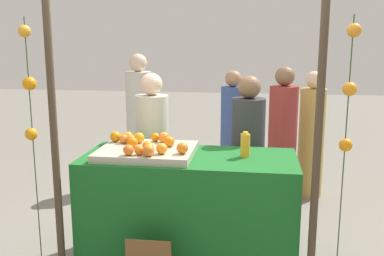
# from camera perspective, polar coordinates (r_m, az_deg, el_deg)

# --- Properties ---
(stall_counter) EXTENTS (1.72, 0.77, 0.94)m
(stall_counter) POSITION_cam_1_polar(r_m,az_deg,el_deg) (3.73, -0.34, -10.58)
(stall_counter) COLOR #196023
(stall_counter) RESTS_ON ground_plane
(orange_tray) EXTENTS (0.76, 0.64, 0.06)m
(orange_tray) POSITION_cam_1_polar(r_m,az_deg,el_deg) (3.61, -5.81, -3.03)
(orange_tray) COLOR #B2AD99
(orange_tray) RESTS_ON stall_counter
(orange_0) EXTENTS (0.08, 0.08, 0.08)m
(orange_0) POSITION_cam_1_polar(r_m,az_deg,el_deg) (3.81, -4.74, -1.19)
(orange_0) COLOR orange
(orange_0) RESTS_ON orange_tray
(orange_1) EXTENTS (0.09, 0.09, 0.09)m
(orange_1) POSITION_cam_1_polar(r_m,az_deg,el_deg) (3.84, -8.25, -1.12)
(orange_1) COLOR orange
(orange_1) RESTS_ON orange_tray
(orange_2) EXTENTS (0.08, 0.08, 0.08)m
(orange_2) POSITION_cam_1_polar(r_m,az_deg,el_deg) (3.39, -8.19, -2.83)
(orange_2) COLOR orange
(orange_2) RESTS_ON orange_tray
(orange_3) EXTENTS (0.09, 0.09, 0.09)m
(orange_3) POSITION_cam_1_polar(r_m,az_deg,el_deg) (3.40, -3.93, -2.65)
(orange_3) COLOR orange
(orange_3) RESTS_ON orange_tray
(orange_4) EXTENTS (0.09, 0.09, 0.09)m
(orange_4) POSITION_cam_1_polar(r_m,az_deg,el_deg) (3.34, -5.62, -2.92)
(orange_4) COLOR orange
(orange_4) RESTS_ON orange_tray
(orange_5) EXTENTS (0.07, 0.07, 0.07)m
(orange_5) POSITION_cam_1_polar(r_m,az_deg,el_deg) (3.39, -6.82, -2.86)
(orange_5) COLOR orange
(orange_5) RESTS_ON orange_tray
(orange_6) EXTENTS (0.09, 0.09, 0.09)m
(orange_6) POSITION_cam_1_polar(r_m,az_deg,el_deg) (3.77, -6.83, -1.27)
(orange_6) COLOR orange
(orange_6) RESTS_ON orange_tray
(orange_7) EXTENTS (0.08, 0.08, 0.08)m
(orange_7) POSITION_cam_1_polar(r_m,az_deg,el_deg) (3.43, -5.60, -2.59)
(orange_7) COLOR orange
(orange_7) RESTS_ON orange_tray
(orange_8) EXTENTS (0.09, 0.09, 0.09)m
(orange_8) POSITION_cam_1_polar(r_m,az_deg,el_deg) (3.61, -7.69, -1.87)
(orange_8) COLOR orange
(orange_8) RESTS_ON orange_tray
(orange_9) EXTENTS (0.08, 0.08, 0.08)m
(orange_9) POSITION_cam_1_polar(r_m,az_deg,el_deg) (3.75, -7.88, -1.47)
(orange_9) COLOR orange
(orange_9) RESTS_ON orange_tray
(orange_10) EXTENTS (0.09, 0.09, 0.09)m
(orange_10) POSITION_cam_1_polar(r_m,az_deg,el_deg) (3.77, -3.66, -1.20)
(orange_10) COLOR orange
(orange_10) RESTS_ON orange_tray
(orange_11) EXTENTS (0.09, 0.09, 0.09)m
(orange_11) POSITION_cam_1_polar(r_m,az_deg,el_deg) (3.39, -1.26, -2.61)
(orange_11) COLOR orange
(orange_11) RESTS_ON orange_tray
(orange_12) EXTENTS (0.09, 0.09, 0.09)m
(orange_12) POSITION_cam_1_polar(r_m,az_deg,el_deg) (3.84, -9.84, -1.10)
(orange_12) COLOR orange
(orange_12) RESTS_ON orange_tray
(orange_13) EXTENTS (0.08, 0.08, 0.08)m
(orange_13) POSITION_cam_1_polar(r_m,az_deg,el_deg) (3.50, -5.79, -2.30)
(orange_13) COLOR orange
(orange_13) RESTS_ON orange_tray
(orange_14) EXTENTS (0.08, 0.08, 0.08)m
(orange_14) POSITION_cam_1_polar(r_m,az_deg,el_deg) (3.78, -8.82, -1.39)
(orange_14) COLOR orange
(orange_14) RESTS_ON orange_tray
(orange_15) EXTENTS (0.08, 0.08, 0.08)m
(orange_15) POSITION_cam_1_polar(r_m,az_deg,el_deg) (3.62, -2.92, -1.76)
(orange_15) COLOR orange
(orange_15) RESTS_ON orange_tray
(juice_bottle) EXTENTS (0.08, 0.08, 0.20)m
(juice_bottle) POSITION_cam_1_polar(r_m,az_deg,el_deg) (3.55, 6.89, -2.20)
(juice_bottle) COLOR #F4A126
(juice_bottle) RESTS_ON stall_counter
(vendor_left) EXTENTS (0.31, 0.31, 1.55)m
(vendor_left) POSITION_cam_1_polar(r_m,az_deg,el_deg) (4.30, -5.09, -4.01)
(vendor_left) COLOR beige
(vendor_left) RESTS_ON ground_plane
(vendor_right) EXTENTS (0.31, 0.31, 1.54)m
(vendor_right) POSITION_cam_1_polar(r_m,az_deg,el_deg) (4.19, 7.16, -4.56)
(vendor_right) COLOR #333338
(vendor_right) RESTS_ON ground_plane
(crowd_person_0) EXTENTS (0.30, 0.30, 1.50)m
(crowd_person_0) POSITION_cam_1_polar(r_m,az_deg,el_deg) (5.43, 15.12, -1.37)
(crowd_person_0) COLOR tan
(crowd_person_0) RESTS_ON ground_plane
(crowd_person_1) EXTENTS (0.32, 0.32, 1.57)m
(crowd_person_1) POSITION_cam_1_polar(r_m,az_deg,el_deg) (5.03, 11.54, -1.81)
(crowd_person_1) COLOR maroon
(crowd_person_1) RESTS_ON ground_plane
(crowd_person_2) EXTENTS (0.30, 0.30, 1.48)m
(crowd_person_2) POSITION_cam_1_polar(r_m,az_deg,el_deg) (5.60, 5.21, -0.70)
(crowd_person_2) COLOR #384C8C
(crowd_person_2) RESTS_ON ground_plane
(crowd_person_3) EXTENTS (0.34, 0.34, 1.68)m
(crowd_person_3) POSITION_cam_1_polar(r_m,az_deg,el_deg) (5.77, -6.79, 0.56)
(crowd_person_3) COLOR beige
(crowd_person_3) RESTS_ON ground_plane
(canopy_post_left) EXTENTS (0.06, 0.06, 2.20)m
(canopy_post_left) POSITION_cam_1_polar(r_m,az_deg,el_deg) (3.42, -17.29, -2.04)
(canopy_post_left) COLOR #473828
(canopy_post_left) RESTS_ON ground_plane
(canopy_post_right) EXTENTS (0.06, 0.06, 2.20)m
(canopy_post_right) POSITION_cam_1_polar(r_m,az_deg,el_deg) (3.12, 15.83, -3.24)
(canopy_post_right) COLOR #473828
(canopy_post_right) RESTS_ON ground_plane
(garland_strand_left) EXTENTS (0.10, 0.11, 2.02)m
(garland_strand_left) POSITION_cam_1_polar(r_m,az_deg,el_deg) (3.41, -20.28, 4.70)
(garland_strand_left) COLOR #2D4C23
(garland_strand_left) RESTS_ON ground_plane
(garland_strand_right) EXTENTS (0.09, 0.10, 2.02)m
(garland_strand_right) POSITION_cam_1_polar(r_m,az_deg,el_deg) (3.03, 19.65, 4.32)
(garland_strand_right) COLOR #2D4C23
(garland_strand_right) RESTS_ON ground_plane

